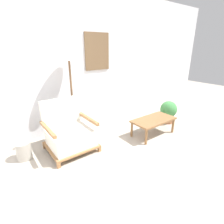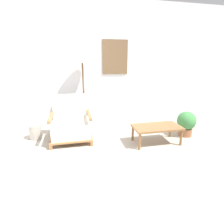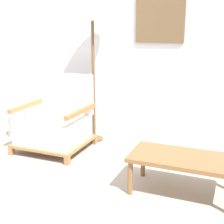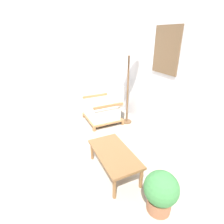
{
  "view_description": "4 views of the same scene",
  "coord_description": "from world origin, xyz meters",
  "px_view_note": "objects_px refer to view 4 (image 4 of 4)",
  "views": [
    {
      "loc": [
        -1.59,
        -1.16,
        1.65
      ],
      "look_at": [
        0.17,
        1.17,
        0.55
      ],
      "focal_mm": 28.0,
      "sensor_mm": 36.0,
      "label": 1
    },
    {
      "loc": [
        -0.49,
        -1.89,
        1.46
      ],
      "look_at": [
        0.17,
        1.17,
        0.55
      ],
      "focal_mm": 28.0,
      "sensor_mm": 36.0,
      "label": 2
    },
    {
      "loc": [
        1.29,
        -1.58,
        1.33
      ],
      "look_at": [
        0.17,
        1.17,
        0.55
      ],
      "focal_mm": 50.0,
      "sensor_mm": 36.0,
      "label": 3
    },
    {
      "loc": [
        2.65,
        -0.0,
        1.79
      ],
      "look_at": [
        0.17,
        1.17,
        0.55
      ],
      "focal_mm": 28.0,
      "sensor_mm": 36.0,
      "label": 4
    }
  ],
  "objects_px": {
    "floor_lamp": "(129,49)",
    "coffee_table": "(114,155)",
    "vase": "(100,103)",
    "armchair": "(104,108)",
    "potted_plant": "(161,191)"
  },
  "relations": [
    {
      "from": "coffee_table",
      "to": "vase",
      "type": "distance_m",
      "value": 2.32
    },
    {
      "from": "floor_lamp",
      "to": "coffee_table",
      "type": "bearing_deg",
      "value": -36.23
    },
    {
      "from": "vase",
      "to": "potted_plant",
      "type": "bearing_deg",
      "value": -9.08
    },
    {
      "from": "armchair",
      "to": "vase",
      "type": "relative_size",
      "value": 2.97
    },
    {
      "from": "floor_lamp",
      "to": "vase",
      "type": "distance_m",
      "value": 1.71
    },
    {
      "from": "floor_lamp",
      "to": "coffee_table",
      "type": "height_order",
      "value": "floor_lamp"
    },
    {
      "from": "armchair",
      "to": "vase",
      "type": "distance_m",
      "value": 0.73
    },
    {
      "from": "floor_lamp",
      "to": "coffee_table",
      "type": "distance_m",
      "value": 1.97
    },
    {
      "from": "armchair",
      "to": "vase",
      "type": "bearing_deg",
      "value": 166.05
    },
    {
      "from": "coffee_table",
      "to": "vase",
      "type": "height_order",
      "value": "coffee_table"
    },
    {
      "from": "armchair",
      "to": "vase",
      "type": "height_order",
      "value": "armchair"
    },
    {
      "from": "vase",
      "to": "potted_plant",
      "type": "height_order",
      "value": "potted_plant"
    },
    {
      "from": "armchair",
      "to": "coffee_table",
      "type": "bearing_deg",
      "value": -17.84
    },
    {
      "from": "armchair",
      "to": "coffee_table",
      "type": "xyz_separation_m",
      "value": [
        1.53,
        -0.49,
        -0.0
      ]
    },
    {
      "from": "coffee_table",
      "to": "vase",
      "type": "xyz_separation_m",
      "value": [
        -2.22,
        0.66,
        -0.15
      ]
    }
  ]
}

